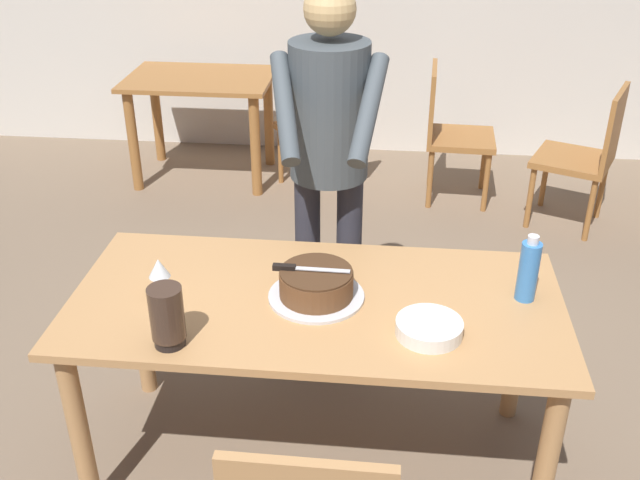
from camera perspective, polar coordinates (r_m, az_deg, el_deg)
The scene contains 13 objects.
ground_plane at distance 3.07m, azimuth -0.27°, elevation -16.39°, with size 14.00×14.00×0.00m, color #7A6651.
main_dining_table at distance 2.65m, azimuth -0.30°, elevation -6.54°, with size 1.74×0.82×0.75m.
cake_on_platter at distance 2.57m, azimuth -0.34°, elevation -3.53°, with size 0.34×0.34×0.11m.
cake_knife at distance 2.54m, azimuth -1.95°, elevation -2.19°, with size 0.27×0.03×0.02m.
plate_stack at distance 2.43m, azimuth 8.48°, elevation -6.78°, with size 0.22×0.22×0.05m.
wine_glass_near at distance 2.62m, azimuth -12.41°, elevation -2.24°, with size 0.08×0.08×0.14m.
water_bottle at distance 2.63m, azimuth 15.89°, elevation -2.28°, with size 0.07×0.07×0.25m.
hurricane_lamp at distance 2.36m, azimuth -11.80°, elevation -5.82°, with size 0.11×0.11×0.21m.
person_cutting_cake at distance 2.99m, azimuth 0.69°, elevation 7.21°, with size 0.47×0.56×1.72m.
background_table at distance 5.27m, azimuth -9.23°, elevation 10.72°, with size 1.00×0.70×0.74m.
background_chair_1 at distance 4.98m, azimuth -0.01°, elevation 8.98°, with size 0.61×0.61×0.90m.
background_chair_2 at distance 4.79m, azimuth 20.02°, elevation 6.39°, with size 0.58×0.58×0.90m.
background_chair_3 at distance 4.97m, azimuth 10.05°, elevation 8.48°, with size 0.46×0.46×0.90m.
Camera 1 is at (0.23, -2.15, 2.17)m, focal length 41.18 mm.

